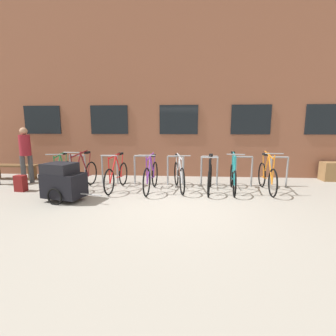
{
  "coord_description": "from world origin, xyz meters",
  "views": [
    {
      "loc": [
        0.24,
        -5.38,
        1.77
      ],
      "look_at": [
        -0.25,
        1.6,
        0.56
      ],
      "focal_mm": 26.55,
      "sensor_mm": 36.0,
      "label": 1
    }
  ],
  "objects": [
    {
      "name": "bicycle_orange",
      "position": [
        2.45,
        1.36,
        0.4
      ],
      "size": [
        0.44,
        1.78,
        1.11
      ],
      "color": "black",
      "rests_on": "ground"
    },
    {
      "name": "wooden_bench",
      "position": [
        -5.44,
        2.32,
        0.36
      ],
      "size": [
        1.61,
        0.4,
        0.49
      ],
      "color": "brown",
      "rests_on": "ground"
    },
    {
      "name": "bicycle_purple",
      "position": [
        -0.69,
        1.21,
        0.4
      ],
      "size": [
        0.44,
        1.78,
        1.06
      ],
      "color": "black",
      "rests_on": "ground"
    },
    {
      "name": "bicycle_red",
      "position": [
        -1.67,
        1.29,
        0.38
      ],
      "size": [
        0.44,
        1.78,
        1.04
      ],
      "color": "black",
      "rests_on": "ground"
    },
    {
      "name": "bicycle_maroon",
      "position": [
        -2.65,
        1.28,
        0.39
      ],
      "size": [
        0.44,
        1.77,
        1.11
      ],
      "color": "black",
      "rests_on": "ground"
    },
    {
      "name": "ground_plane",
      "position": [
        0.0,
        0.0,
        0.0
      ],
      "size": [
        42.0,
        42.0,
        0.0
      ],
      "primitive_type": "plane",
      "color": "#9E998E"
    },
    {
      "name": "bike_rack",
      "position": [
        -0.05,
        1.9,
        0.53
      ],
      "size": [
        6.52,
        0.05,
        0.89
      ],
      "color": "gray",
      "rests_on": "ground"
    },
    {
      "name": "bicycle_black",
      "position": [
        0.91,
        1.28,
        0.38
      ],
      "size": [
        0.44,
        1.73,
        1.01
      ],
      "color": "black",
      "rests_on": "ground"
    },
    {
      "name": "backpack",
      "position": [
        -4.21,
        0.87,
        0.22
      ],
      "size": [
        0.3,
        0.24,
        0.44
      ],
      "primitive_type": "cube",
      "rotation": [
        0.0,
        0.0,
        -0.13
      ],
      "color": "maroon",
      "rests_on": "ground"
    },
    {
      "name": "bicycle_teal",
      "position": [
        1.54,
        1.3,
        0.39
      ],
      "size": [
        0.44,
        1.75,
        1.09
      ],
      "color": "black",
      "rests_on": "ground"
    },
    {
      "name": "planter_box",
      "position": [
        5.0,
        2.85,
        0.3
      ],
      "size": [
        0.7,
        0.44,
        0.6
      ],
      "primitive_type": "cube",
      "color": "olive",
      "rests_on": "ground"
    },
    {
      "name": "bicycle_green",
      "position": [
        -3.33,
        1.44,
        0.39
      ],
      "size": [
        0.46,
        1.76,
        1.04
      ],
      "color": "black",
      "rests_on": "ground"
    },
    {
      "name": "bicycle_silver",
      "position": [
        0.07,
        1.39,
        0.39
      ],
      "size": [
        0.48,
        1.76,
        1.03
      ],
      "color": "black",
      "rests_on": "ground"
    },
    {
      "name": "storefront_building",
      "position": [
        -0.0,
        7.03,
        3.3
      ],
      "size": [
        28.0,
        7.7,
        6.59
      ],
      "color": "brown",
      "rests_on": "ground"
    },
    {
      "name": "person_browsing",
      "position": [
        -4.61,
        1.8,
        0.98
      ],
      "size": [
        0.32,
        0.32,
        1.71
      ],
      "color": "#3F3F42",
      "rests_on": "ground"
    },
    {
      "name": "bike_trailer",
      "position": [
        -2.62,
        0.12,
        0.46
      ],
      "size": [
        1.48,
        0.8,
        0.92
      ],
      "color": "black",
      "rests_on": "ground"
    }
  ]
}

